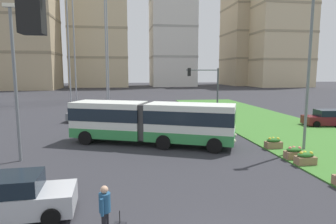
{
  "coord_description": "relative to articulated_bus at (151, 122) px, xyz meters",
  "views": [
    {
      "loc": [
        -2.46,
        -6.93,
        5.22
      ],
      "look_at": [
        0.84,
        14.61,
        2.2
      ],
      "focal_mm": 31.41,
      "sensor_mm": 36.0,
      "label": 1
    }
  ],
  "objects": [
    {
      "name": "apartment_tower_centre",
      "position": [
        15.7,
        84.51,
        23.03
      ],
      "size": [
        15.29,
        15.47,
        49.33
      ],
      "color": "silver",
      "rests_on": "ground"
    },
    {
      "name": "pedestrian_crossing",
      "position": [
        -2.58,
        -11.84,
        -0.65
      ],
      "size": [
        0.36,
        0.56,
        1.74
      ],
      "color": "black",
      "rests_on": "ground"
    },
    {
      "name": "streetlight_left",
      "position": [
        -7.98,
        -2.82,
        3.24
      ],
      "size": [
        0.7,
        0.28,
        8.91
      ],
      "color": "slate",
      "rests_on": "ground"
    },
    {
      "name": "flower_planter_4",
      "position": [
        8.03,
        -2.6,
        -1.23
      ],
      "size": [
        1.1,
        0.56,
        0.74
      ],
      "color": "#937051",
      "rests_on": "grass_median"
    },
    {
      "name": "apartment_tower_eastcentre",
      "position": [
        46.52,
        88.25,
        22.12
      ],
      "size": [
        18.16,
        18.96,
        47.5
      ],
      "color": "tan",
      "rests_on": "ground"
    },
    {
      "name": "car_maroon_sedan",
      "position": [
        17.47,
        4.55,
        -0.9
      ],
      "size": [
        4.6,
        2.47,
        1.58
      ],
      "color": "maroon",
      "rests_on": "ground"
    },
    {
      "name": "car_silver_hatch",
      "position": [
        -6.02,
        -9.98,
        -0.9
      ],
      "size": [
        4.48,
        2.19,
        1.58
      ],
      "color": "#B7BABF",
      "rests_on": "ground"
    },
    {
      "name": "apartment_tower_west",
      "position": [
        -29.48,
        71.32,
        23.36
      ],
      "size": [
        17.32,
        15.28,
        50.0
      ],
      "color": "tan",
      "rests_on": "ground"
    },
    {
      "name": "flower_planter_3",
      "position": [
        8.03,
        -5.05,
        -1.23
      ],
      "size": [
        1.1,
        0.56,
        0.74
      ],
      "color": "#937051",
      "rests_on": "grass_median"
    },
    {
      "name": "articulated_bus",
      "position": [
        0.0,
        0.0,
        0.0
      ],
      "size": [
        11.81,
        6.88,
        3.0
      ],
      "color": "silver",
      "rests_on": "ground"
    },
    {
      "name": "apartment_tower_east",
      "position": [
        51.29,
        75.97,
        15.93
      ],
      "size": [
        18.83,
        17.46,
        35.12
      ],
      "color": "beige",
      "rests_on": "ground"
    },
    {
      "name": "car_grey_wagon",
      "position": [
        -5.52,
        10.57,
        -0.9
      ],
      "size": [
        4.6,
        2.49,
        1.58
      ],
      "color": "slate",
      "rests_on": "ground"
    },
    {
      "name": "streetlight_median",
      "position": [
        9.93,
        -3.13,
        3.88
      ],
      "size": [
        0.7,
        0.28,
        10.16
      ],
      "color": "slate",
      "rests_on": "ground"
    },
    {
      "name": "flower_planter_2",
      "position": [
        8.03,
        -6.15,
        -1.23
      ],
      "size": [
        1.1,
        0.56,
        0.74
      ],
      "color": "#937051",
      "rests_on": "grass_median"
    },
    {
      "name": "apartment_tower_westcentre",
      "position": [
        -9.58,
        85.36,
        17.02
      ],
      "size": [
        19.07,
        18.21,
        37.32
      ],
      "color": "beige",
      "rests_on": "ground"
    },
    {
      "name": "traffic_light_far_right",
      "position": [
        6.52,
        8.28,
        2.18
      ],
      "size": [
        3.37,
        0.28,
        5.56
      ],
      "color": "#474C51",
      "rests_on": "ground"
    }
  ]
}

